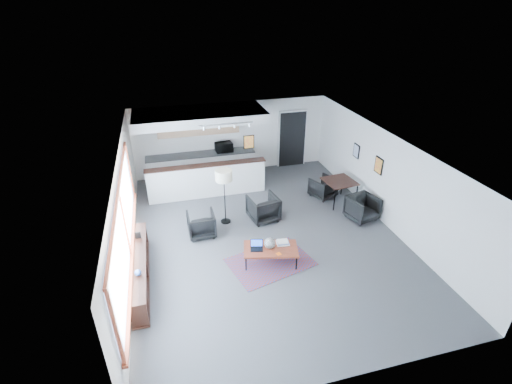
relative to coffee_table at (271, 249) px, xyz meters
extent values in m
cube|color=#464648|center=(0.21, 1.13, -0.40)|extent=(7.00, 9.00, 0.01)
cube|color=white|center=(0.21, 1.13, 2.21)|extent=(7.00, 9.00, 0.01)
cube|color=silver|center=(0.21, 5.63, 0.90)|extent=(7.00, 0.01, 2.60)
cube|color=silver|center=(0.21, -3.38, 0.90)|extent=(7.00, 0.01, 2.60)
cube|color=silver|center=(-3.29, 1.13, 0.90)|extent=(0.01, 9.00, 2.60)
cube|color=silver|center=(3.72, 1.13, 0.90)|extent=(0.01, 9.00, 2.60)
cube|color=#8CBFFF|center=(-3.26, 0.23, 1.10)|extent=(0.02, 5.80, 1.55)
cube|color=maroon|center=(-3.23, 0.23, 0.30)|extent=(0.10, 5.95, 0.06)
cube|color=maroon|center=(-3.24, 0.23, 1.90)|extent=(0.06, 5.95, 0.06)
cube|color=maroon|center=(-3.24, -2.67, 1.10)|extent=(0.06, 0.06, 1.60)
cube|color=maroon|center=(-3.24, 0.23, 1.10)|extent=(0.06, 0.06, 1.60)
cube|color=maroon|center=(-3.24, 3.13, 1.10)|extent=(0.06, 0.06, 1.60)
cube|color=black|center=(-3.09, 0.13, 0.22)|extent=(0.35, 3.00, 0.05)
cube|color=black|center=(-3.09, 0.13, -0.35)|extent=(0.35, 3.00, 0.05)
cube|color=black|center=(-3.09, -1.32, -0.07)|extent=(0.33, 0.04, 0.55)
cube|color=black|center=(-3.09, 0.13, -0.07)|extent=(0.33, 0.04, 0.55)
cube|color=black|center=(-3.09, 1.58, -0.07)|extent=(0.33, 0.04, 0.55)
cube|color=#3359A5|center=(-3.09, -1.17, -0.22)|extent=(0.18, 0.04, 0.20)
cube|color=silver|center=(-3.09, -1.00, -0.21)|extent=(0.18, 0.04, 0.22)
cube|color=maroon|center=(-3.09, -0.83, -0.20)|extent=(0.18, 0.04, 0.24)
cube|color=black|center=(-3.09, -0.66, -0.22)|extent=(0.18, 0.04, 0.20)
cube|color=#3359A5|center=(-3.09, -0.49, -0.21)|extent=(0.18, 0.04, 0.22)
cube|color=silver|center=(-3.09, -0.32, -0.20)|extent=(0.18, 0.04, 0.24)
cube|color=maroon|center=(-3.09, -0.15, -0.22)|extent=(0.18, 0.04, 0.20)
cube|color=black|center=(-3.09, 0.02, -0.21)|extent=(0.18, 0.04, 0.22)
cube|color=#3359A5|center=(-3.09, 0.19, -0.20)|extent=(0.18, 0.03, 0.24)
cube|color=silver|center=(-3.09, 0.36, -0.22)|extent=(0.18, 0.03, 0.20)
cube|color=maroon|center=(-3.09, 0.53, -0.21)|extent=(0.18, 0.03, 0.22)
cube|color=black|center=(-3.09, 0.70, -0.20)|extent=(0.18, 0.04, 0.24)
cube|color=black|center=(-3.09, 0.93, 0.34)|extent=(0.14, 0.02, 0.18)
sphere|color=#264C99|center=(-3.07, -0.47, 0.32)|extent=(0.14, 0.14, 0.14)
cube|color=white|center=(-0.99, 3.83, 0.15)|extent=(3.80, 0.25, 1.10)
cube|color=black|center=(-0.99, 3.83, 0.71)|extent=(3.85, 0.32, 0.04)
cube|color=white|center=(-0.99, 5.28, 0.05)|extent=(3.80, 0.60, 0.90)
cube|color=#2D2D2D|center=(-0.99, 5.28, 0.51)|extent=(3.82, 0.62, 0.04)
cube|color=#AA7E59|center=(-0.99, 5.43, 1.55)|extent=(2.80, 0.35, 0.70)
cube|color=white|center=(-0.99, 4.73, 2.05)|extent=(4.20, 1.80, 0.30)
cube|color=black|center=(0.41, 3.84, 1.35)|extent=(0.35, 0.03, 0.45)
cube|color=orange|center=(0.41, 3.82, 1.35)|extent=(0.30, 0.01, 0.40)
cube|color=black|center=(2.51, 5.55, 0.65)|extent=(1.00, 0.12, 2.10)
cube|color=white|center=(1.99, 5.56, 0.65)|extent=(0.06, 0.10, 2.10)
cube|color=white|center=(3.03, 5.56, 0.65)|extent=(0.06, 0.10, 2.10)
cube|color=white|center=(2.51, 5.56, 1.72)|extent=(1.10, 0.10, 0.06)
cube|color=silver|center=(-0.39, 3.33, 2.16)|extent=(1.60, 0.04, 0.04)
cylinder|color=silver|center=(-1.04, 3.33, 2.08)|extent=(0.07, 0.07, 0.09)
cylinder|color=silver|center=(-0.59, 3.33, 2.08)|extent=(0.07, 0.07, 0.09)
cylinder|color=silver|center=(-0.14, 3.33, 2.08)|extent=(0.07, 0.07, 0.09)
cylinder|color=silver|center=(0.31, 3.33, 2.08)|extent=(0.07, 0.07, 0.09)
cube|color=black|center=(3.68, 1.53, 1.15)|extent=(0.03, 0.38, 0.48)
cube|color=orange|center=(3.67, 1.53, 1.15)|extent=(0.00, 0.32, 0.42)
cube|color=black|center=(3.68, 2.83, 1.10)|extent=(0.03, 0.34, 0.44)
cube|color=#859FC5|center=(3.67, 2.83, 1.10)|extent=(0.00, 0.28, 0.38)
cube|color=#502C3E|center=(0.00, 0.00, -0.39)|extent=(2.25, 1.80, 0.01)
cube|color=maroon|center=(0.00, 0.00, 0.01)|extent=(1.43, 0.99, 0.05)
cube|color=black|center=(-0.66, -0.16, -0.20)|extent=(0.04, 0.04, 0.38)
cube|color=black|center=(-0.52, 0.43, -0.20)|extent=(0.04, 0.04, 0.38)
cube|color=black|center=(0.52, -0.43, -0.20)|extent=(0.04, 0.04, 0.38)
cube|color=black|center=(0.66, 0.16, -0.20)|extent=(0.04, 0.04, 0.38)
cube|color=black|center=(-0.07, -0.29, -0.02)|extent=(1.22, 0.32, 0.03)
cube|color=black|center=(0.07, 0.29, -0.02)|extent=(1.22, 0.32, 0.03)
cube|color=black|center=(-0.34, 0.04, 0.04)|extent=(0.34, 0.28, 0.02)
cube|color=black|center=(-0.31, 0.14, 0.15)|extent=(0.30, 0.12, 0.20)
cube|color=blue|center=(-0.32, 0.14, 0.15)|extent=(0.27, 0.10, 0.17)
sphere|color=gray|center=(-0.02, 0.02, 0.17)|extent=(0.27, 0.27, 0.27)
cube|color=silver|center=(0.34, 0.10, 0.05)|extent=(0.33, 0.28, 0.04)
cube|color=#3359A5|center=(0.34, 0.10, 0.08)|extent=(0.30, 0.25, 0.03)
cube|color=silver|center=(0.33, 0.08, 0.11)|extent=(0.28, 0.23, 0.03)
cube|color=#E5590C|center=(0.12, -0.27, 0.04)|extent=(0.14, 0.14, 0.01)
imported|color=black|center=(-1.48, 1.64, -0.02)|extent=(0.73, 0.68, 0.74)
imported|color=black|center=(0.38, 1.98, 0.02)|extent=(0.91, 0.87, 0.82)
cylinder|color=black|center=(-0.72, 2.12, -0.38)|extent=(0.34, 0.34, 0.03)
cylinder|color=black|center=(-0.72, 2.12, 0.33)|extent=(0.03, 0.03, 1.40)
cylinder|color=beige|center=(-0.72, 2.12, 1.11)|extent=(0.55, 0.55, 0.31)
cube|color=black|center=(2.96, 2.36, 0.34)|extent=(1.00, 1.00, 0.04)
cylinder|color=black|center=(2.61, 1.91, -0.04)|extent=(0.04, 0.04, 0.72)
cylinder|color=black|center=(2.51, 2.70, -0.04)|extent=(0.04, 0.04, 0.72)
cylinder|color=black|center=(3.40, 2.01, -0.04)|extent=(0.04, 0.04, 0.72)
cylinder|color=black|center=(3.31, 2.80, -0.04)|extent=(0.04, 0.04, 0.72)
imported|color=black|center=(3.19, 1.25, -0.06)|extent=(0.79, 0.76, 0.68)
imported|color=black|center=(2.64, 2.83, -0.08)|extent=(0.78, 0.76, 0.62)
imported|color=black|center=(-0.16, 5.28, 0.74)|extent=(0.62, 0.39, 0.40)
camera|label=1|loc=(-2.22, -6.98, 5.47)|focal=26.00mm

